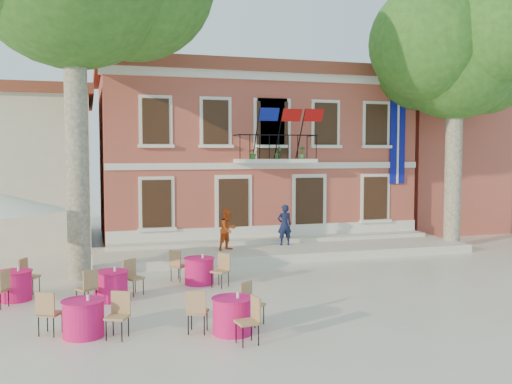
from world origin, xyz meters
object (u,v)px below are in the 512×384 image
object	(u,v)px
pedestrian_navy	(284,225)
cafe_table_1	(233,314)
cafe_table_4	(111,284)
plane_tree_east	(456,54)
cafe_table_2	(83,317)
cafe_table_3	(199,270)
cafe_table_0	(15,284)
pedestrian_orange	(228,229)

from	to	relation	value
pedestrian_navy	cafe_table_1	size ratio (longest dim) A/B	0.84
cafe_table_1	cafe_table_4	bearing A→B (deg)	123.95
pedestrian_navy	cafe_table_1	xyz separation A→B (m)	(-4.26, -8.86, -0.65)
plane_tree_east	cafe_table_2	xyz separation A→B (m)	(-14.27, -7.57, -7.31)
cafe_table_3	cafe_table_4	size ratio (longest dim) A/B	0.94
pedestrian_navy	cafe_table_0	distance (m)	10.15
cafe_table_1	cafe_table_2	xyz separation A→B (m)	(-3.03, 0.69, -0.01)
pedestrian_orange	cafe_table_1	bearing A→B (deg)	-131.41
pedestrian_orange	cafe_table_3	bearing A→B (deg)	-143.78
pedestrian_navy	cafe_table_2	world-z (taller)	pedestrian_navy
pedestrian_navy	cafe_table_0	xyz separation A→B (m)	(-9.02, -4.61, -0.66)
cafe_table_2	cafe_table_4	size ratio (longest dim) A/B	1.05
cafe_table_0	cafe_table_2	xyz separation A→B (m)	(1.73, -3.56, 0.00)
cafe_table_2	pedestrian_orange	bearing A→B (deg)	57.31
pedestrian_orange	cafe_table_0	bearing A→B (deg)	-176.55
cafe_table_0	pedestrian_orange	bearing A→B (deg)	31.94
cafe_table_3	cafe_table_4	xyz separation A→B (m)	(-2.54, -1.19, 0.00)
pedestrian_orange	cafe_table_0	xyz separation A→B (m)	(-6.69, -4.17, -0.63)
plane_tree_east	cafe_table_1	world-z (taller)	plane_tree_east
pedestrian_orange	cafe_table_0	size ratio (longest dim) A/B	0.78
cafe_table_0	cafe_table_3	distance (m)	4.95
cafe_table_2	cafe_table_4	xyz separation A→B (m)	(0.67, 2.82, 0.00)
cafe_table_0	cafe_table_1	bearing A→B (deg)	-41.75
pedestrian_navy	pedestrian_orange	bearing A→B (deg)	12.12
plane_tree_east	pedestrian_navy	xyz separation A→B (m)	(-6.97, 0.60, -6.66)
pedestrian_navy	pedestrian_orange	world-z (taller)	pedestrian_navy
pedestrian_navy	cafe_table_3	size ratio (longest dim) A/B	0.91
plane_tree_east	cafe_table_1	bearing A→B (deg)	-143.70
cafe_table_0	cafe_table_2	bearing A→B (deg)	-64.11
pedestrian_navy	cafe_table_0	bearing A→B (deg)	28.55
cafe_table_0	cafe_table_4	xyz separation A→B (m)	(2.40, -0.74, 0.00)
pedestrian_orange	plane_tree_east	bearing A→B (deg)	-29.52
cafe_table_2	cafe_table_3	distance (m)	5.13
pedestrian_navy	cafe_table_0	world-z (taller)	pedestrian_navy
cafe_table_0	cafe_table_2	world-z (taller)	same
cafe_table_1	cafe_table_2	size ratio (longest dim) A/B	0.97
plane_tree_east	cafe_table_2	distance (m)	17.73
cafe_table_3	cafe_table_4	distance (m)	2.80
plane_tree_east	cafe_table_4	size ratio (longest dim) A/B	5.76
cafe_table_3	cafe_table_4	world-z (taller)	same
pedestrian_orange	cafe_table_2	distance (m)	9.21
cafe_table_0	cafe_table_3	size ratio (longest dim) A/B	1.12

